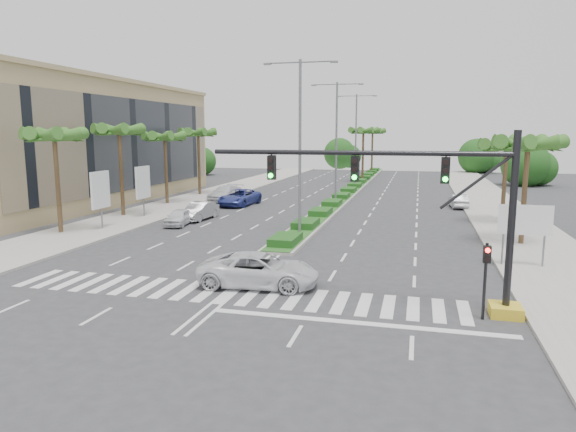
# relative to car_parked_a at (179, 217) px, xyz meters

# --- Properties ---
(ground) EXTENTS (160.00, 160.00, 0.00)m
(ground) POSITION_rel_car_parked_a_xyz_m (9.93, -15.28, -0.64)
(ground) COLOR #333335
(ground) RESTS_ON ground
(footpath_right) EXTENTS (6.00, 120.00, 0.15)m
(footpath_right) POSITION_rel_car_parked_a_xyz_m (25.13, 4.72, -0.56)
(footpath_right) COLOR gray
(footpath_right) RESTS_ON ground
(footpath_left) EXTENTS (6.00, 120.00, 0.15)m
(footpath_left) POSITION_rel_car_parked_a_xyz_m (-5.27, 4.72, -0.56)
(footpath_left) COLOR gray
(footpath_left) RESTS_ON ground
(median) EXTENTS (2.20, 75.00, 0.20)m
(median) POSITION_rel_car_parked_a_xyz_m (9.93, 29.72, -0.54)
(median) COLOR gray
(median) RESTS_ON ground
(median_grass) EXTENTS (1.80, 75.00, 0.04)m
(median_grass) POSITION_rel_car_parked_a_xyz_m (9.93, 29.72, -0.42)
(median_grass) COLOR #234F1B
(median_grass) RESTS_ON median
(building) EXTENTS (12.00, 36.00, 12.00)m
(building) POSITION_rel_car_parked_a_xyz_m (-16.07, 10.72, 5.36)
(building) COLOR tan
(building) RESTS_ON ground
(signal_gantry) EXTENTS (12.60, 1.20, 7.20)m
(signal_gantry) POSITION_rel_car_parked_a_xyz_m (19.20, -15.28, 2.82)
(signal_gantry) COLOR gold
(signal_gantry) RESTS_ON ground
(pedestrian_signal) EXTENTS (0.28, 0.36, 3.00)m
(pedestrian_signal) POSITION_rel_car_parked_a_xyz_m (20.53, -15.96, 1.40)
(pedestrian_signal) COLOR black
(pedestrian_signal) RESTS_ON ground
(direction_sign) EXTENTS (2.70, 0.11, 3.40)m
(direction_sign) POSITION_rel_car_parked_a_xyz_m (23.43, -7.29, 1.81)
(direction_sign) COLOR slate
(direction_sign) RESTS_ON ground
(billboard_near) EXTENTS (0.18, 2.10, 4.35)m
(billboard_near) POSITION_rel_car_parked_a_xyz_m (-4.57, -3.28, 2.32)
(billboard_near) COLOR slate
(billboard_near) RESTS_ON ground
(billboard_far) EXTENTS (0.18, 2.10, 4.35)m
(billboard_far) POSITION_rel_car_parked_a_xyz_m (-4.57, 2.72, 2.32)
(billboard_far) COLOR slate
(billboard_far) RESTS_ON ground
(palm_left_near) EXTENTS (4.57, 4.68, 7.55)m
(palm_left_near) POSITION_rel_car_parked_a_xyz_m (-6.57, -5.28, 6.05)
(palm_left_near) COLOR brown
(palm_left_near) RESTS_ON ground
(palm_left_mid) EXTENTS (4.57, 4.68, 7.95)m
(palm_left_mid) POSITION_rel_car_parked_a_xyz_m (-6.57, 2.72, 6.44)
(palm_left_mid) COLOR brown
(palm_left_mid) RESTS_ON ground
(palm_left_far) EXTENTS (4.57, 4.68, 7.35)m
(palm_left_far) POSITION_rel_car_parked_a_xyz_m (-6.57, 10.72, 5.86)
(palm_left_far) COLOR brown
(palm_left_far) RESTS_ON ground
(palm_left_end) EXTENTS (4.57, 4.68, 7.75)m
(palm_left_end) POSITION_rel_car_parked_a_xyz_m (-6.57, 18.72, 6.24)
(palm_left_end) COLOR brown
(palm_left_end) RESTS_ON ground
(palm_right_near) EXTENTS (4.57, 4.68, 7.05)m
(palm_right_near) POSITION_rel_car_parked_a_xyz_m (24.43, -1.28, 5.57)
(palm_right_near) COLOR brown
(palm_right_near) RESTS_ON ground
(palm_right_far) EXTENTS (4.57, 4.68, 6.75)m
(palm_right_far) POSITION_rel_car_parked_a_xyz_m (24.43, 6.72, 5.27)
(palm_right_far) COLOR brown
(palm_right_far) RESTS_ON ground
(palm_median_a) EXTENTS (4.57, 4.68, 8.05)m
(palm_median_a) POSITION_rel_car_parked_a_xyz_m (9.93, 39.72, 6.53)
(palm_median_a) COLOR brown
(palm_median_a) RESTS_ON ground
(palm_median_b) EXTENTS (4.57, 4.68, 8.05)m
(palm_median_b) POSITION_rel_car_parked_a_xyz_m (9.93, 54.72, 6.53)
(palm_median_b) COLOR brown
(palm_median_b) RESTS_ON ground
(streetlight_near) EXTENTS (5.10, 0.25, 12.00)m
(streetlight_near) POSITION_rel_car_parked_a_xyz_m (9.93, -1.28, 6.17)
(streetlight_near) COLOR slate
(streetlight_near) RESTS_ON ground
(streetlight_mid) EXTENTS (5.10, 0.25, 12.00)m
(streetlight_mid) POSITION_rel_car_parked_a_xyz_m (9.93, 14.72, 6.17)
(streetlight_mid) COLOR slate
(streetlight_mid) RESTS_ON ground
(streetlight_far) EXTENTS (5.10, 0.25, 12.00)m
(streetlight_far) POSITION_rel_car_parked_a_xyz_m (9.93, 30.72, 6.17)
(streetlight_far) COLOR slate
(streetlight_far) RESTS_ON ground
(car_parked_a) EXTENTS (1.92, 3.90, 1.28)m
(car_parked_a) POSITION_rel_car_parked_a_xyz_m (0.00, 0.00, 0.00)
(car_parked_a) COLOR silver
(car_parked_a) RESTS_ON ground
(car_parked_b) EXTENTS (1.88, 4.54, 1.46)m
(car_parked_b) POSITION_rel_car_parked_a_xyz_m (0.44, 2.83, 0.09)
(car_parked_b) COLOR #9F9FA3
(car_parked_b) RESTS_ON ground
(car_parked_c) EXTENTS (3.24, 6.01, 1.60)m
(car_parked_c) POSITION_rel_car_parked_a_xyz_m (0.78, 11.77, 0.16)
(car_parked_c) COLOR navy
(car_parked_c) RESTS_ON ground
(car_parked_d) EXTENTS (2.61, 5.67, 1.61)m
(car_parked_d) POSITION_rel_car_parked_a_xyz_m (-1.87, 14.70, 0.16)
(car_parked_d) COLOR silver
(car_parked_d) RESTS_ON ground
(car_crossing) EXTENTS (5.79, 3.02, 1.56)m
(car_crossing) POSITION_rel_car_parked_a_xyz_m (10.88, -13.85, 0.14)
(car_crossing) COLOR silver
(car_crossing) RESTS_ON ground
(car_right) EXTENTS (1.77, 4.07, 1.30)m
(car_right) POSITION_rel_car_parked_a_xyz_m (21.73, 15.38, 0.01)
(car_right) COLOR #A7A7AC
(car_right) RESTS_ON ground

